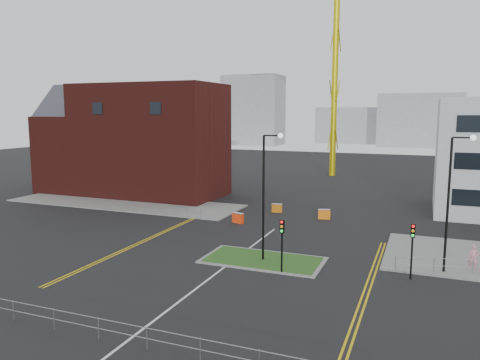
# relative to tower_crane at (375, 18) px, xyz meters

# --- Properties ---
(ground) EXTENTS (200.00, 200.00, 0.00)m
(ground) POSITION_rel_tower_crane_xyz_m (-3.81, -56.17, -25.29)
(ground) COLOR black
(ground) RESTS_ON ground
(pavement_left) EXTENTS (28.00, 8.00, 0.12)m
(pavement_left) POSITION_rel_tower_crane_xyz_m (-23.81, -34.17, -25.23)
(pavement_left) COLOR slate
(pavement_left) RESTS_ON ground
(island_kerb) EXTENTS (8.60, 4.60, 0.08)m
(island_kerb) POSITION_rel_tower_crane_xyz_m (-1.81, -48.17, -25.25)
(island_kerb) COLOR slate
(island_kerb) RESTS_ON ground
(grass_island) EXTENTS (8.00, 4.00, 0.12)m
(grass_island) POSITION_rel_tower_crane_xyz_m (-1.81, -48.17, -25.23)
(grass_island) COLOR #21541C
(grass_island) RESTS_ON ground
(brick_building) EXTENTS (24.20, 10.07, 14.24)m
(brick_building) POSITION_rel_tower_crane_xyz_m (-26.78, -28.17, -18.44)
(brick_building) COLOR #4A1612
(brick_building) RESTS_ON ground
(tower_crane) EXTENTS (52.15, 11.44, 36.54)m
(tower_crane) POSITION_rel_tower_crane_xyz_m (0.00, 0.00, 0.00)
(tower_crane) COLOR #CBBC0B
(tower_crane) RESTS_ON ground
(streetlamp_island) EXTENTS (1.46, 0.36, 9.18)m
(streetlamp_island) POSITION_rel_tower_crane_xyz_m (-1.59, -48.17, -19.87)
(streetlamp_island) COLOR black
(streetlamp_island) RESTS_ON ground
(streetlamp_right_near) EXTENTS (1.46, 0.36, 9.18)m
(streetlamp_right_near) POSITION_rel_tower_crane_xyz_m (10.41, -46.17, -19.87)
(streetlamp_right_near) COLOR black
(streetlamp_right_near) RESTS_ON ground
(traffic_light_island) EXTENTS (0.28, 0.33, 3.65)m
(traffic_light_island) POSITION_rel_tower_crane_xyz_m (0.19, -50.19, -22.72)
(traffic_light_island) COLOR black
(traffic_light_island) RESTS_ON ground
(traffic_light_right) EXTENTS (0.28, 0.33, 3.65)m
(traffic_light_right) POSITION_rel_tower_crane_xyz_m (8.19, -48.19, -22.72)
(traffic_light_right) COLOR black
(traffic_light_right) RESTS_ON ground
(railing_front) EXTENTS (24.05, 0.05, 1.10)m
(railing_front) POSITION_rel_tower_crane_xyz_m (-3.81, -62.17, -24.50)
(railing_front) COLOR gray
(railing_front) RESTS_ON ground
(railing_left) EXTENTS (6.05, 0.05, 1.10)m
(railing_left) POSITION_rel_tower_crane_xyz_m (-14.81, -38.17, -24.54)
(railing_left) COLOR gray
(railing_left) RESTS_ON ground
(centre_line) EXTENTS (0.15, 30.00, 0.01)m
(centre_line) POSITION_rel_tower_crane_xyz_m (-3.81, -54.17, -25.28)
(centre_line) COLOR silver
(centre_line) RESTS_ON ground
(yellow_left_a) EXTENTS (0.12, 24.00, 0.01)m
(yellow_left_a) POSITION_rel_tower_crane_xyz_m (-12.81, -46.17, -25.28)
(yellow_left_a) COLOR gold
(yellow_left_a) RESTS_ON ground
(yellow_left_b) EXTENTS (0.12, 24.00, 0.01)m
(yellow_left_b) POSITION_rel_tower_crane_xyz_m (-12.51, -46.17, -25.28)
(yellow_left_b) COLOR gold
(yellow_left_b) RESTS_ON ground
(yellow_right_a) EXTENTS (0.12, 20.00, 0.01)m
(yellow_right_a) POSITION_rel_tower_crane_xyz_m (5.69, -50.17, -25.28)
(yellow_right_a) COLOR gold
(yellow_right_a) RESTS_ON ground
(yellow_right_b) EXTENTS (0.12, 20.00, 0.01)m
(yellow_right_b) POSITION_rel_tower_crane_xyz_m (5.99, -50.17, -25.28)
(yellow_right_b) COLOR gold
(yellow_right_b) RESTS_ON ground
(skyline_a) EXTENTS (18.00, 12.00, 22.00)m
(skyline_a) POSITION_rel_tower_crane_xyz_m (-43.81, 63.83, -14.29)
(skyline_a) COLOR gray
(skyline_a) RESTS_ON ground
(skyline_b) EXTENTS (24.00, 12.00, 16.00)m
(skyline_b) POSITION_rel_tower_crane_xyz_m (6.19, 73.83, -17.29)
(skyline_b) COLOR gray
(skyline_b) RESTS_ON ground
(skyline_d) EXTENTS (30.00, 12.00, 12.00)m
(skyline_d) POSITION_rel_tower_crane_xyz_m (-11.81, 83.83, -19.29)
(skyline_d) COLOR gray
(skyline_d) RESTS_ON ground
(pedestrian) EXTENTS (0.70, 0.49, 1.84)m
(pedestrian) POSITION_rel_tower_crane_xyz_m (12.01, -45.01, -24.37)
(pedestrian) COLOR pink
(pedestrian) RESTS_ON ground
(barrier_left) EXTENTS (1.15, 0.60, 0.92)m
(barrier_left) POSITION_rel_tower_crane_xyz_m (-5.76, -32.17, -24.78)
(barrier_left) COLOR #CA690B
(barrier_left) RESTS_ON ground
(barrier_mid) EXTENTS (1.24, 0.75, 0.99)m
(barrier_mid) POSITION_rel_tower_crane_xyz_m (-7.81, -38.18, -24.75)
(barrier_mid) COLOR #F7390D
(barrier_mid) RESTS_ON ground
(barrier_right) EXTENTS (1.24, 0.70, 0.99)m
(barrier_right) POSITION_rel_tower_crane_xyz_m (-0.44, -33.45, -24.75)
(barrier_right) COLOR orange
(barrier_right) RESTS_ON ground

